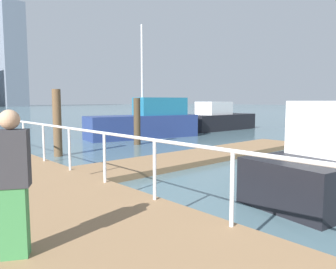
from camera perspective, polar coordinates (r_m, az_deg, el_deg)
name	(u,v)px	position (r m, az deg, el deg)	size (l,w,h in m)	color
ground_plane	(47,141)	(18.37, -20.48, -1.07)	(300.00, 300.00, 0.00)	slate
floating_dock	(202,156)	(12.18, 5.99, -3.71)	(11.50, 2.00, 0.18)	#93704C
boardwalk_railing	(85,140)	(7.68, -14.27, -0.88)	(0.06, 28.07, 1.08)	white
dock_piling_0	(57,123)	(13.08, -18.82, 1.92)	(0.32, 0.32, 2.56)	brown
dock_piling_1	(137,121)	(15.80, -5.44, 2.30)	(0.33, 0.33, 2.25)	#473826
dock_piling_4	(295,139)	(11.17, 21.39, -0.81)	(0.33, 0.33, 1.78)	brown
moored_boat_1	(146,122)	(18.84, -3.79, 2.23)	(6.70, 3.14, 6.34)	navy
moored_boat_3	(218,119)	(24.06, 8.77, 2.65)	(6.04, 2.20, 2.05)	black
pedestrian_2	(13,182)	(3.96, -25.56, -7.56)	(0.42, 0.37, 1.63)	#3F8C4C
skyline_tower_5	(12,55)	(135.45, -25.68, 12.36)	(7.81, 10.70, 37.17)	gray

